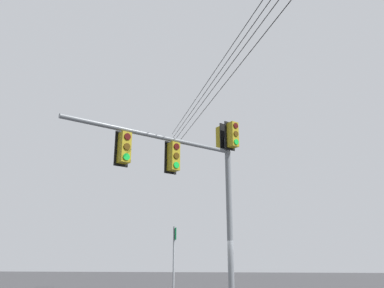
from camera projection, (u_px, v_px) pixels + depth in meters
signal_mast_assembly at (199, 169)px, 12.03m from camera, size 4.39×4.94×6.64m
route_sign_primary at (174, 259)px, 13.52m from camera, size 0.34×0.14×3.07m
overhead_wire_span at (218, 79)px, 14.76m from camera, size 18.44×6.10×1.52m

